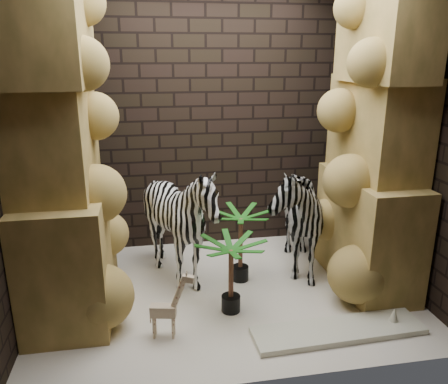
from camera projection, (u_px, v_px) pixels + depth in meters
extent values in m
plane|color=white|center=(226.00, 292.00, 4.32)|extent=(3.50, 3.50, 0.00)
plane|color=black|center=(207.00, 120.00, 5.05)|extent=(3.50, 0.00, 3.50)
plane|color=black|center=(263.00, 178.00, 2.70)|extent=(3.50, 0.00, 3.50)
plane|color=black|center=(13.00, 147.00, 3.58)|extent=(0.00, 3.00, 3.00)
plane|color=black|center=(410.00, 134.00, 4.16)|extent=(0.00, 3.00, 3.00)
imported|color=white|center=(291.00, 204.00, 4.67)|extent=(0.83, 1.29, 1.42)
imported|color=white|center=(181.00, 229.00, 4.34)|extent=(1.42, 1.57, 1.16)
cube|color=beige|center=(338.00, 330.00, 3.68)|extent=(1.45, 0.40, 0.05)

